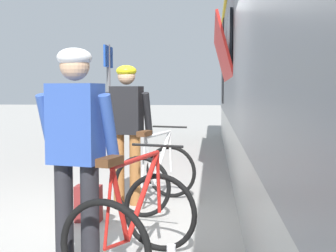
% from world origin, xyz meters
% --- Properties ---
extents(ground_plane, '(80.00, 80.00, 0.00)m').
position_xyz_m(ground_plane, '(0.00, 0.00, 0.00)').
color(ground_plane, '#A09E99').
extents(cyclist_near_in_dark, '(0.64, 0.37, 1.76)m').
position_xyz_m(cyclist_near_in_dark, '(-0.11, 0.74, 1.05)').
color(cyclist_near_in_dark, '#935B2D').
rests_on(cyclist_near_in_dark, ground).
extents(cyclist_far_in_blue, '(0.65, 0.39, 1.76)m').
position_xyz_m(cyclist_far_in_blue, '(-0.05, -1.59, 1.05)').
color(cyclist_far_in_blue, '#232328').
rests_on(cyclist_far_in_blue, ground).
extents(bicycle_near_white, '(0.95, 1.21, 0.99)m').
position_xyz_m(bicycle_near_white, '(0.29, 0.66, 0.40)').
color(bicycle_near_white, black).
rests_on(bicycle_near_white, ground).
extents(bicycle_far_red, '(0.97, 1.22, 0.99)m').
position_xyz_m(bicycle_far_red, '(0.36, -1.41, 0.40)').
color(bicycle_far_red, black).
rests_on(bicycle_far_red, ground).
extents(backpack_on_platform, '(0.28, 0.19, 0.40)m').
position_xyz_m(backpack_on_platform, '(-0.39, -0.06, 0.20)').
color(backpack_on_platform, maroon).
rests_on(backpack_on_platform, ground).
extents(platform_sign_post, '(0.08, 0.70, 2.40)m').
position_xyz_m(platform_sign_post, '(-1.20, 4.53, 1.62)').
color(platform_sign_post, '#595B60').
rests_on(platform_sign_post, ground).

